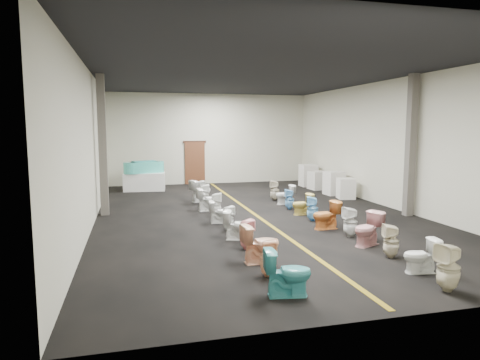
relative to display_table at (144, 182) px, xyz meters
The scene contains 40 objects.
floor 7.09m from the display_table, 61.83° to the right, with size 16.00×16.00×0.00m, color black.
ceiling 8.18m from the display_table, 61.83° to the right, with size 16.00×16.00×0.00m, color black.
wall_back 4.21m from the display_table, 27.81° to the left, with size 10.00×10.00×0.00m, color beige.
wall_front 14.74m from the display_table, 76.79° to the right, with size 10.00×10.00×0.00m, color beige.
wall_left 6.71m from the display_table, 104.90° to the right, with size 16.00×16.00×0.00m, color beige.
wall_right 10.58m from the display_table, 36.79° to the right, with size 16.00×16.00×0.00m, color beige.
aisle_stripe 7.09m from the display_table, 61.83° to the right, with size 0.12×15.60×0.01m, color olive.
back_door 3.13m from the display_table, 33.82° to the left, with size 1.00×0.10×2.10m, color #562D19.
door_frame 3.51m from the display_table, 33.98° to the left, with size 1.15×0.08×0.10m, color #331C11.
column_left 5.73m from the display_table, 105.06° to the right, with size 0.25×0.25×4.50m, color #59544C.
column_right 11.35m from the display_table, 43.72° to the right, with size 0.25×0.25×4.50m, color #59544C.
display_table is the anchor object (origin of this frame).
bathtub 0.67m from the display_table, 116.57° to the left, with size 1.79×1.05×0.55m.
appliance_crate_a 8.83m from the display_table, 28.77° to the right, with size 0.63×0.63×0.81m, color white.
appliance_crate_b 8.38m from the display_table, 22.51° to the right, with size 0.72×0.72×0.99m, color silver.
appliance_crate_c 7.90m from the display_table, 11.51° to the right, with size 0.73×0.73×0.83m, color silver.
appliance_crate_d 7.76m from the display_table, ahead, with size 0.74×0.74×1.05m, color silver.
toilet_left_0 13.21m from the display_table, 81.37° to the right, with size 0.45×0.79×0.81m, color teal.
toilet_left_1 12.24m from the display_table, 80.82° to the right, with size 0.33×0.33×0.73m, color #FFBD90.
toilet_left_2 11.42m from the display_table, 79.61° to the right, with size 0.46×0.81×0.82m, color #FFBD97.
toilet_left_3 10.40m from the display_table, 78.78° to the right, with size 0.32×0.33×0.72m, color pink.
toilet_left_4 9.53m from the display_table, 77.53° to the right, with size 0.42×0.73×0.75m, color white.
toilet_left_5 8.51m from the display_table, 76.24° to the right, with size 0.31×0.31×0.68m, color silver.
toilet_left_6 7.60m from the display_table, 74.86° to the right, with size 0.37×0.66×0.67m, color white.
toilet_left_7 6.70m from the display_table, 72.28° to the right, with size 0.35×0.35×0.77m, color white.
toilet_left_8 5.72m from the display_table, 69.87° to the right, with size 0.43×0.76×0.78m, color white.
toilet_left_9 4.82m from the display_table, 65.62° to the right, with size 0.36×0.36×0.79m, color white.
toilet_left_10 4.04m from the display_table, 60.17° to the right, with size 0.47×0.82×0.84m, color white.
toilet_left_11 3.32m from the display_table, 49.76° to the right, with size 0.31×0.32×0.69m, color silver.
toilet_right_0 14.36m from the display_table, 70.71° to the right, with size 0.39×0.40×0.86m, color beige.
toilet_right_1 13.53m from the display_table, 68.73° to the right, with size 0.38×0.67×0.69m, color white.
toilet_right_2 12.60m from the display_table, 67.05° to the right, with size 0.34×0.34×0.75m, color beige.
toilet_right_3 11.70m from the display_table, 65.05° to the right, with size 0.45×0.80×0.81m, color #D99698.
toilet_right_4 10.95m from the display_table, 63.22° to the right, with size 0.36×0.36×0.79m, color white.
toilet_right_5 9.99m from the display_table, 61.86° to the right, with size 0.44×0.77×0.79m, color orange.
toilet_right_6 9.10m from the display_table, 58.44° to the right, with size 0.34×0.35×0.76m, color #80CAF6.
toilet_right_7 8.33m from the display_table, 54.55° to the right, with size 0.39×0.68×0.69m, color #E2C95B.
toilet_right_8 7.53m from the display_table, 50.99° to the right, with size 0.32×0.33×0.71m, color #75B9E8.
toilet_right_9 6.93m from the display_table, 44.50° to the right, with size 0.40×0.71×0.72m, color white.
toilet_right_10 6.26m from the display_table, 39.38° to the right, with size 0.36×0.37×0.80m, color beige.
Camera 1 is at (-3.84, -13.35, 2.83)m, focal length 32.00 mm.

